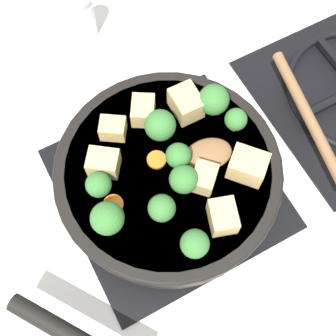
# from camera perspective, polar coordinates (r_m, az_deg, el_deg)

# --- Properties ---
(ground_plane) EXTENTS (2.40, 2.40, 0.00)m
(ground_plane) POSITION_cam_1_polar(r_m,az_deg,el_deg) (0.73, 0.00, -2.51)
(ground_plane) COLOR white
(front_burner_grate) EXTENTS (0.31, 0.31, 0.03)m
(front_burner_grate) POSITION_cam_1_polar(r_m,az_deg,el_deg) (0.72, 0.00, -2.18)
(front_burner_grate) COLOR black
(front_burner_grate) RESTS_ON ground_plane
(skillet_pan) EXTENTS (0.39, 0.43, 0.06)m
(skillet_pan) POSITION_cam_1_polar(r_m,az_deg,el_deg) (0.68, -0.10, -0.98)
(skillet_pan) COLOR black
(skillet_pan) RESTS_ON front_burner_grate
(wooden_spoon) EXTENTS (0.25, 0.22, 0.02)m
(wooden_spoon) POSITION_cam_1_polar(r_m,az_deg,el_deg) (0.68, 12.22, 3.88)
(wooden_spoon) COLOR brown
(wooden_spoon) RESTS_ON skillet_pan
(tofu_cube_center_large) EXTENTS (0.05, 0.05, 0.03)m
(tofu_cube_center_large) POSITION_cam_1_polar(r_m,az_deg,el_deg) (0.63, 4.42, -1.23)
(tofu_cube_center_large) COLOR #DBB770
(tofu_cube_center_large) RESTS_ON skillet_pan
(tofu_cube_near_handle) EXTENTS (0.05, 0.04, 0.04)m
(tofu_cube_near_handle) POSITION_cam_1_polar(r_m,az_deg,el_deg) (0.68, 2.22, 7.88)
(tofu_cube_near_handle) COLOR #DBB770
(tofu_cube_near_handle) RESTS_ON skillet_pan
(tofu_cube_east_chunk) EXTENTS (0.06, 0.06, 0.04)m
(tofu_cube_east_chunk) POSITION_cam_1_polar(r_m,az_deg,el_deg) (0.64, 9.69, 0.26)
(tofu_cube_east_chunk) COLOR #DBB770
(tofu_cube_east_chunk) RESTS_ON skillet_pan
(tofu_cube_west_chunk) EXTENTS (0.05, 0.05, 0.03)m
(tofu_cube_west_chunk) POSITION_cam_1_polar(r_m,az_deg,el_deg) (0.62, 6.70, -5.91)
(tofu_cube_west_chunk) COLOR #DBB770
(tofu_cube_west_chunk) RESTS_ON skillet_pan
(tofu_cube_back_piece) EXTENTS (0.05, 0.05, 0.03)m
(tofu_cube_back_piece) POSITION_cam_1_polar(r_m,az_deg,el_deg) (0.68, -3.05, 7.00)
(tofu_cube_back_piece) COLOR #DBB770
(tofu_cube_back_piece) RESTS_ON skillet_pan
(tofu_cube_front_piece) EXTENTS (0.04, 0.05, 0.03)m
(tofu_cube_front_piece) POSITION_cam_1_polar(r_m,az_deg,el_deg) (0.67, -6.73, 4.80)
(tofu_cube_front_piece) COLOR #DBB770
(tofu_cube_front_piece) RESTS_ON skillet_pan
(tofu_cube_mid_small) EXTENTS (0.05, 0.05, 0.03)m
(tofu_cube_mid_small) POSITION_cam_1_polar(r_m,az_deg,el_deg) (0.64, -7.87, 0.62)
(tofu_cube_mid_small) COLOR #DBB770
(tofu_cube_mid_small) RESTS_ON skillet_pan
(broccoli_floret_near_spoon) EXTENTS (0.04, 0.04, 0.04)m
(broccoli_floret_near_spoon) POSITION_cam_1_polar(r_m,az_deg,el_deg) (0.61, -0.76, -4.93)
(broccoli_floret_near_spoon) COLOR #709956
(broccoli_floret_near_spoon) RESTS_ON skillet_pan
(broccoli_floret_center_top) EXTENTS (0.05, 0.05, 0.05)m
(broccoli_floret_center_top) POSITION_cam_1_polar(r_m,az_deg,el_deg) (0.67, 5.59, 8.27)
(broccoli_floret_center_top) COLOR #709956
(broccoli_floret_center_top) RESTS_ON skillet_pan
(broccoli_floret_east_rim) EXTENTS (0.04, 0.04, 0.04)m
(broccoli_floret_east_rim) POSITION_cam_1_polar(r_m,az_deg,el_deg) (0.64, 1.09, 1.79)
(broccoli_floret_east_rim) COLOR #709956
(broccoli_floret_east_rim) RESTS_ON skillet_pan
(broccoli_floret_west_rim) EXTENTS (0.03, 0.03, 0.04)m
(broccoli_floret_west_rim) POSITION_cam_1_polar(r_m,az_deg,el_deg) (0.67, 8.27, 5.85)
(broccoli_floret_west_rim) COLOR #709956
(broccoli_floret_west_rim) RESTS_ON skillet_pan
(broccoli_floret_north_edge) EXTENTS (0.04, 0.04, 0.05)m
(broccoli_floret_north_edge) POSITION_cam_1_polar(r_m,az_deg,el_deg) (0.65, -0.96, 5.22)
(broccoli_floret_north_edge) COLOR #709956
(broccoli_floret_north_edge) RESTS_ON skillet_pan
(broccoli_floret_south_cluster) EXTENTS (0.04, 0.04, 0.05)m
(broccoli_floret_south_cluster) POSITION_cam_1_polar(r_m,az_deg,el_deg) (0.62, 1.93, -1.40)
(broccoli_floret_south_cluster) COLOR #709956
(broccoli_floret_south_cluster) RESTS_ON skillet_pan
(broccoli_floret_mid_floret) EXTENTS (0.04, 0.04, 0.05)m
(broccoli_floret_mid_floret) POSITION_cam_1_polar(r_m,az_deg,el_deg) (0.59, 3.28, -9.22)
(broccoli_floret_mid_floret) COLOR #709956
(broccoli_floret_mid_floret) RESTS_ON skillet_pan
(broccoli_floret_small_inner) EXTENTS (0.04, 0.04, 0.04)m
(broccoli_floret_small_inner) POSITION_cam_1_polar(r_m,az_deg,el_deg) (0.63, -8.46, -2.03)
(broccoli_floret_small_inner) COLOR #709956
(broccoli_floret_small_inner) RESTS_ON skillet_pan
(broccoli_floret_tall_stem) EXTENTS (0.04, 0.04, 0.05)m
(broccoli_floret_tall_stem) POSITION_cam_1_polar(r_m,az_deg,el_deg) (0.60, -7.41, -6.10)
(broccoli_floret_tall_stem) COLOR #709956
(broccoli_floret_tall_stem) RESTS_ON skillet_pan
(carrot_slice_orange_thin) EXTENTS (0.03, 0.03, 0.01)m
(carrot_slice_orange_thin) POSITION_cam_1_polar(r_m,az_deg,el_deg) (0.64, -6.69, -4.43)
(carrot_slice_orange_thin) COLOR orange
(carrot_slice_orange_thin) RESTS_ON skillet_pan
(carrot_slice_near_center) EXTENTS (0.03, 0.03, 0.01)m
(carrot_slice_near_center) POSITION_cam_1_polar(r_m,az_deg,el_deg) (0.66, -1.40, 1.01)
(carrot_slice_near_center) COLOR orange
(carrot_slice_near_center) RESTS_ON skillet_pan
(salt_shaker) EXTENTS (0.04, 0.04, 0.09)m
(salt_shaker) POSITION_cam_1_polar(r_m,az_deg,el_deg) (0.86, -10.14, 17.65)
(salt_shaker) COLOR white
(salt_shaker) RESTS_ON ground_plane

